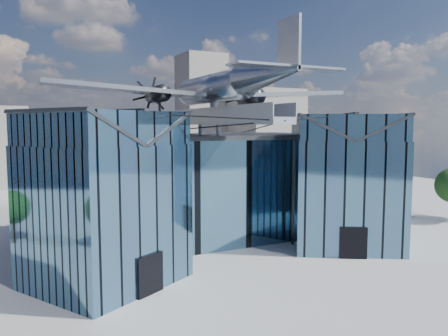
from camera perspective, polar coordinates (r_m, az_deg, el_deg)
name	(u,v)px	position (r m, az deg, el deg)	size (l,w,h in m)	color
ground_plane	(235,258)	(36.48, 1.42, -11.61)	(120.00, 120.00, 0.00)	#96969A
museum	(206,182)	(40.43, -2.39, -1.87)	(32.88, 24.50, 17.60)	teal
bg_towers	(115,129)	(83.23, -14.04, 4.92)	(77.00, 24.50, 26.00)	gray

